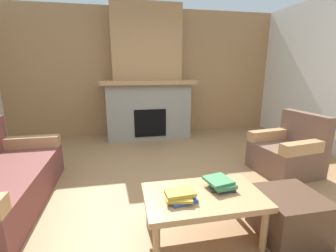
{
  "coord_description": "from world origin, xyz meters",
  "views": [
    {
      "loc": [
        -0.54,
        -2.33,
        1.47
      ],
      "look_at": [
        0.12,
        0.98,
        0.62
      ],
      "focal_mm": 24.83,
      "sensor_mm": 36.0,
      "label": 1
    }
  ],
  "objects_px": {
    "fireplace": "(147,83)",
    "ottoman": "(289,215)",
    "armchair": "(288,152)",
    "coffee_table": "(203,200)"
  },
  "relations": [
    {
      "from": "fireplace",
      "to": "armchair",
      "type": "distance_m",
      "value": 2.96
    },
    {
      "from": "fireplace",
      "to": "coffee_table",
      "type": "xyz_separation_m",
      "value": [
        0.1,
        -3.28,
        -0.79
      ]
    },
    {
      "from": "fireplace",
      "to": "coffee_table",
      "type": "height_order",
      "value": "fireplace"
    },
    {
      "from": "coffee_table",
      "to": "ottoman",
      "type": "bearing_deg",
      "value": -8.28
    },
    {
      "from": "coffee_table",
      "to": "ottoman",
      "type": "height_order",
      "value": "coffee_table"
    },
    {
      "from": "fireplace",
      "to": "ottoman",
      "type": "xyz_separation_m",
      "value": [
        0.86,
        -3.39,
        -0.96
      ]
    },
    {
      "from": "armchair",
      "to": "ottoman",
      "type": "relative_size",
      "value": 1.64
    },
    {
      "from": "fireplace",
      "to": "ottoman",
      "type": "bearing_deg",
      "value": -75.75
    },
    {
      "from": "fireplace",
      "to": "armchair",
      "type": "height_order",
      "value": "fireplace"
    },
    {
      "from": "coffee_table",
      "to": "fireplace",
      "type": "bearing_deg",
      "value": 91.72
    }
  ]
}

